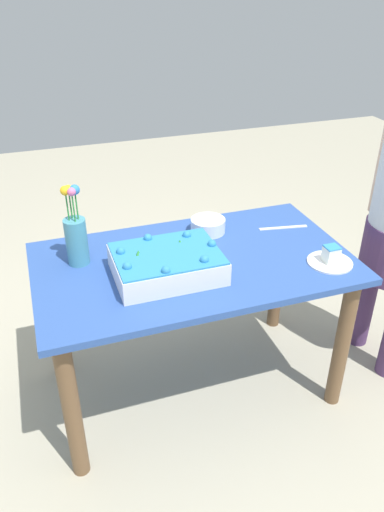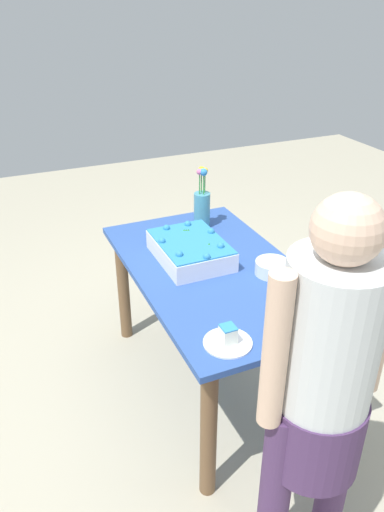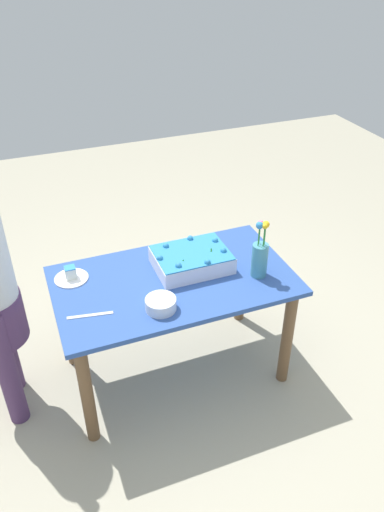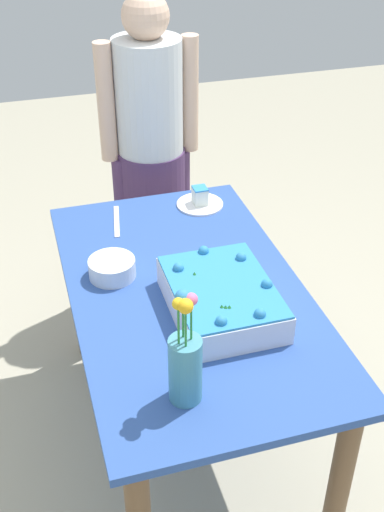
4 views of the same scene
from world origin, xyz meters
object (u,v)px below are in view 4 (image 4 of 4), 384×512
Objects in this scene: sheet_cake at (221,298)px; flower_vase at (185,363)px; cake_knife at (117,221)px; person_standing at (150,139)px; serving_plate_with_slice at (200,200)px; fruit_bowl at (112,268)px.

flower_vase is (-0.33, 0.21, 0.07)m from sheet_cake.
flower_vase is at bearing 10.12° from cake_knife.
person_standing reaches higher than sheet_cake.
person_standing is (0.44, 0.10, 0.10)m from serving_plate_with_slice.
sheet_cake reaches higher than cake_knife.
fruit_bowl is (0.62, 0.09, -0.10)m from flower_vase.
sheet_cake is at bearing -133.88° from fruit_bowl.
flower_vase reaches higher than fruit_bowl.
flower_vase is (-0.98, -0.01, 0.13)m from cake_knife.
sheet_cake is 0.42m from fruit_bowl.
flower_vase reaches higher than serving_plate_with_slice.
cake_knife is 0.67× the size of flower_vase.
sheet_cake is 0.40m from flower_vase.
flower_vase is 0.63m from fruit_bowl.
flower_vase is at bearing 147.03° from sheet_cake.
sheet_cake is 0.68m from cake_knife.
serving_plate_with_slice is 0.54× the size of flower_vase.
flower_vase reaches higher than cake_knife.
fruit_bowl is (-0.36, 0.08, 0.03)m from cake_knife.
serving_plate_with_slice is at bearing 13.33° from person_standing.
serving_plate_with_slice is 0.59m from fruit_bowl.
person_standing is at bearing 13.33° from serving_plate_with_slice.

